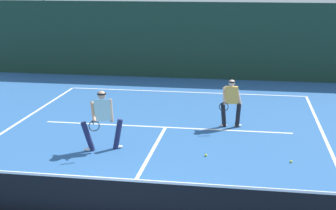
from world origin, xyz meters
The scene contains 9 objects.
court_line_baseline_far centered at (0.00, 11.45, 0.00)m, with size 9.77×0.10×0.01m, color white.
court_line_service centered at (0.00, 6.45, 0.00)m, with size 7.96×0.10×0.01m, color white.
court_line_centre centered at (0.00, 3.20, 0.00)m, with size 0.10×6.40×0.01m, color white.
tennis_net centered at (0.00, 0.00, 0.50)m, with size 10.71×0.09×1.11m.
player_near centered at (-1.37, 4.10, 0.93)m, with size 1.13×1.02×1.69m.
player_far centered at (2.04, 6.83, 0.84)m, with size 0.73×0.85×1.55m.
tennis_ball centered at (1.51, 4.03, 0.03)m, with size 0.07×0.07×0.07m, color #D1E033.
tennis_ball_extra centered at (3.74, 3.91, 0.03)m, with size 0.07×0.07×0.07m, color #D1E033.
back_fence_windscreen centered at (0.00, 14.36, 1.77)m, with size 20.49×0.12×3.53m, color #1B3829.
Camera 1 is at (2.52, -8.66, 4.75)m, focal length 53.61 mm.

